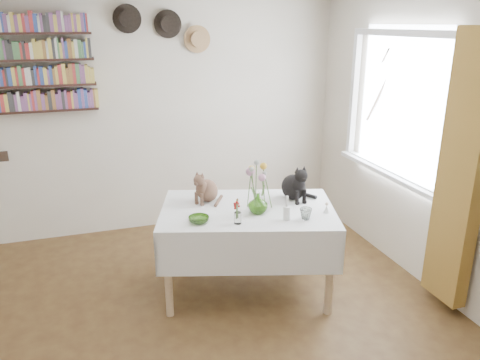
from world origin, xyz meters
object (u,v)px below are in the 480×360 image
object	(u,v)px
dining_table	(248,229)
flower_vase	(258,203)
black_cat	(294,181)
tabby_cat	(207,185)
bookshelf_unit	(39,64)

from	to	relation	value
dining_table	flower_vase	xyz separation A→B (m)	(0.04, -0.12, 0.27)
dining_table	black_cat	size ratio (longest dim) A/B	4.94
dining_table	tabby_cat	distance (m)	0.51
dining_table	bookshelf_unit	world-z (taller)	bookshelf_unit
black_cat	bookshelf_unit	world-z (taller)	bookshelf_unit
flower_vase	bookshelf_unit	distance (m)	2.52
dining_table	flower_vase	distance (m)	0.30
tabby_cat	black_cat	size ratio (longest dim) A/B	0.87
black_cat	flower_vase	world-z (taller)	black_cat
dining_table	black_cat	bearing A→B (deg)	11.63
black_cat	flower_vase	distance (m)	0.46
bookshelf_unit	dining_table	bearing A→B (deg)	-44.34
tabby_cat	bookshelf_unit	xyz separation A→B (m)	(-1.30, 1.26, 0.94)
tabby_cat	bookshelf_unit	world-z (taller)	bookshelf_unit
tabby_cat	flower_vase	size ratio (longest dim) A/B	1.74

